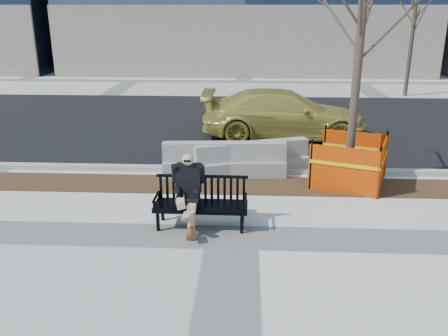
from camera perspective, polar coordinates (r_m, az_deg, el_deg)
The scene contains 11 objects.
ground at distance 8.62m, azimuth 0.99°, elevation -8.28°, with size 120.00×120.00×0.00m, color beige.
mulch_strip at distance 11.00m, azimuth 1.44°, elevation -2.08°, with size 40.00×1.20×0.02m, color #47301C.
asphalt_street at distance 16.93m, azimuth 1.98°, elevation 5.41°, with size 60.00×10.40×0.01m, color black.
curb at distance 11.87m, azimuth 1.56°, elevation -0.20°, with size 60.00×0.25×0.12m, color #9E9B93.
bench at distance 9.03m, azimuth -2.75°, elevation -6.98°, with size 1.77×0.63×0.94m, color black, non-canonical shape.
seated_man at distance 9.10m, azimuth -4.23°, elevation -6.79°, with size 0.60×1.00×1.39m, color black, non-canonical shape.
tree_fence at distance 11.51m, azimuth 14.54°, elevation -1.76°, with size 2.32×2.32×5.80m, color #DF4300, non-canonical shape.
sedan at distance 15.22m, azimuth 7.08°, elevation 3.71°, with size 2.07×5.09×1.48m, color #ADA43E.
jersey_barrier_left at distance 11.65m, azimuth 0.04°, elevation -0.89°, with size 2.96×0.59×0.85m, color gray, non-canonical shape.
jersey_barrier_right at distance 11.80m, azimuth 3.31°, elevation -0.64°, with size 2.84×0.57×0.82m, color #99968F, non-canonical shape.
far_tree_right at distance 23.83m, azimuth 20.84°, elevation 8.11°, with size 1.98×1.98×5.34m, color #41352A, non-canonical shape.
Camera 1 is at (0.23, -7.67, 3.92)m, focal length 38.18 mm.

